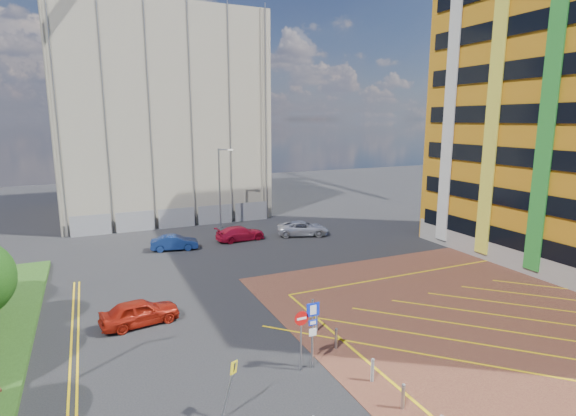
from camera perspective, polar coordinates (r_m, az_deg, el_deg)
ground at (r=20.19m, az=3.11°, el=-21.18°), size 140.00×140.00×0.00m
forecourt at (r=28.72m, az=29.44°, el=-12.40°), size 26.00×26.00×0.02m
lamp_back at (r=45.21m, az=-8.59°, el=2.87°), size 1.53×0.16×8.00m
sign_cluster at (r=20.12m, az=2.61°, el=-14.92°), size 1.17×0.12×3.20m
warning_sign at (r=17.59m, az=-7.33°, el=-21.11°), size 0.76×0.42×2.25m
bollard_row at (r=19.79m, az=11.83°, el=-20.54°), size 0.14×11.14×0.90m
construction_building at (r=55.68m, az=-16.35°, el=10.95°), size 21.20×19.20×22.00m
construction_fence at (r=47.02m, az=-12.75°, el=-1.13°), size 21.60×0.06×2.00m
car_red_left at (r=25.83m, az=-18.30°, el=-12.44°), size 4.28×2.24×1.39m
car_blue_back at (r=39.00m, az=-14.22°, el=-4.27°), size 4.04×2.05×1.27m
car_red_back at (r=41.00m, az=-6.07°, el=-3.21°), size 4.60×2.13×1.30m
car_silver_back at (r=42.53m, az=1.90°, el=-2.60°), size 5.31×3.71×1.35m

